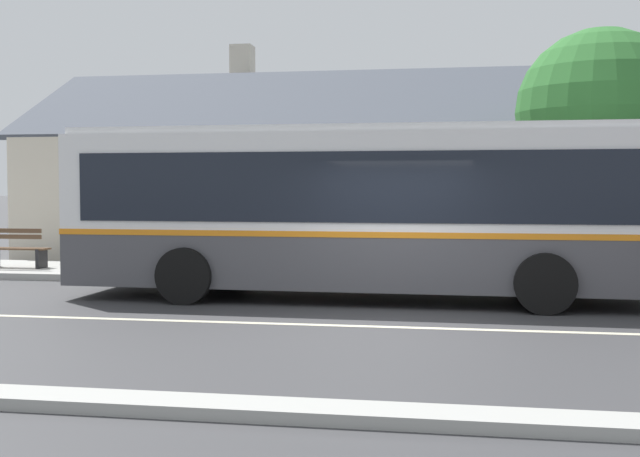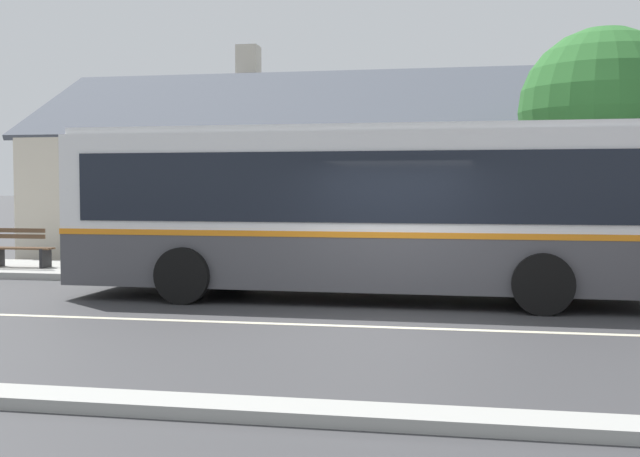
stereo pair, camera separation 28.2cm
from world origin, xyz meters
name	(u,v)px [view 1 (the left image)]	position (x,y,z in m)	size (l,w,h in m)	color
ground_plane	(386,327)	(0.00, 0.00, 0.00)	(300.00, 300.00, 0.00)	#38383A
sidewalk_far	(410,277)	(0.00, 6.00, 0.07)	(60.00, 3.00, 0.15)	#9E9E99
curb_near	(340,413)	(0.00, -4.75, 0.06)	(60.00, 0.50, 0.12)	#9E9E99
lane_divider_stripe	(386,327)	(0.00, 0.00, 0.00)	(60.00, 0.16, 0.01)	beige
community_building	(433,193)	(0.30, 13.29, 1.85)	(23.56, 9.43, 6.71)	beige
transit_bus	(358,207)	(-0.77, 2.90, 1.68)	(10.57, 2.89, 3.12)	#47474C
bench_by_building	(16,250)	(-9.19, 5.63, 0.56)	(1.54, 0.51, 0.94)	brown
street_tree_primary	(601,113)	(4.15, 6.99, 3.69)	(3.72, 3.72, 5.56)	#4C3828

